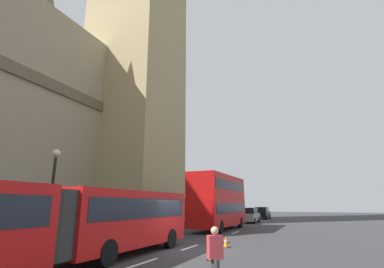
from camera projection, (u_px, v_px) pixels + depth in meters
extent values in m
plane|color=#333335|center=(181.00, 250.00, 14.47)|extent=(160.00, 160.00, 0.00)
cube|color=silver|center=(143.00, 263.00, 11.36)|extent=(2.20, 0.16, 0.01)
cube|color=silver|center=(190.00, 247.00, 15.45)|extent=(2.20, 0.16, 0.01)
cube|color=silver|center=(218.00, 238.00, 19.53)|extent=(2.20, 0.16, 0.01)
cube|color=silver|center=(235.00, 232.00, 23.62)|extent=(2.20, 0.16, 0.01)
cube|color=tan|center=(138.00, 46.00, 42.39)|extent=(10.79, 10.79, 50.54)
cube|color=red|center=(124.00, 218.00, 13.69)|extent=(8.19, 2.50, 2.50)
cube|color=#1E232D|center=(125.00, 208.00, 13.80)|extent=(7.53, 2.54, 0.90)
cylinder|color=#2D2D2D|center=(42.00, 224.00, 9.66)|extent=(2.38, 2.38, 2.25)
cylinder|color=black|center=(170.00, 238.00, 15.30)|extent=(1.00, 0.30, 1.00)
cylinder|color=black|center=(107.00, 253.00, 10.79)|extent=(1.00, 0.30, 1.00)
cube|color=#B20F0F|center=(219.00, 212.00, 26.44)|extent=(9.88, 2.50, 2.40)
cube|color=black|center=(219.00, 208.00, 26.52)|extent=(8.89, 2.54, 0.84)
cube|color=#B20F0F|center=(219.00, 187.00, 26.98)|extent=(9.68, 2.50, 2.10)
cube|color=black|center=(219.00, 186.00, 27.00)|extent=(8.89, 2.54, 0.84)
cylinder|color=black|center=(240.00, 222.00, 28.54)|extent=(1.00, 0.30, 1.00)
cylinder|color=black|center=(220.00, 227.00, 22.93)|extent=(1.00, 0.30, 1.00)
cube|color=gray|center=(250.00, 217.00, 36.16)|extent=(4.40, 1.80, 0.90)
cube|color=black|center=(249.00, 211.00, 36.17)|extent=(2.46, 1.66, 0.70)
cylinder|color=black|center=(258.00, 220.00, 37.00)|extent=(0.64, 0.30, 0.64)
cylinder|color=black|center=(254.00, 221.00, 34.50)|extent=(0.64, 0.30, 0.64)
cube|color=black|center=(263.00, 214.00, 45.28)|extent=(4.40, 1.80, 0.90)
cube|color=black|center=(262.00, 209.00, 45.29)|extent=(2.46, 1.66, 0.70)
cylinder|color=black|center=(269.00, 217.00, 46.12)|extent=(0.64, 0.30, 0.64)
cylinder|color=black|center=(266.00, 217.00, 43.62)|extent=(0.64, 0.30, 0.64)
cube|color=black|center=(212.00, 260.00, 11.92)|extent=(0.36, 0.36, 0.03)
cone|color=orange|center=(212.00, 253.00, 11.99)|extent=(0.28, 0.28, 0.55)
cylinder|color=white|center=(212.00, 252.00, 11.99)|extent=(0.17, 0.17, 0.08)
cube|color=black|center=(226.00, 247.00, 15.47)|extent=(0.36, 0.36, 0.03)
cone|color=orange|center=(226.00, 242.00, 15.54)|extent=(0.28, 0.28, 0.55)
cylinder|color=white|center=(226.00, 241.00, 15.55)|extent=(0.17, 0.17, 0.08)
cylinder|color=black|center=(45.00, 247.00, 14.68)|extent=(0.32, 0.32, 0.30)
cylinder|color=black|center=(51.00, 202.00, 15.22)|extent=(0.16, 0.16, 4.80)
sphere|color=beige|center=(56.00, 153.00, 15.85)|extent=(0.44, 0.44, 0.44)
cube|color=#BF383F|center=(215.00, 247.00, 7.76)|extent=(0.44, 0.46, 0.60)
sphere|color=tan|center=(215.00, 231.00, 7.86)|extent=(0.22, 0.22, 0.22)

